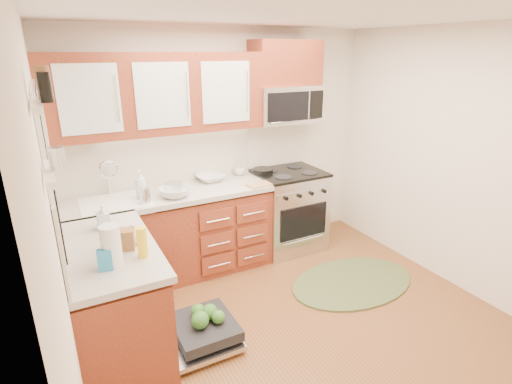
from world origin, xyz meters
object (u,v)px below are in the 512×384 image
upper_cabinets (158,94)px  rug (352,282)px  bowl_a (210,178)px  bowl_b (175,192)px  range (288,210)px  stock_pot (173,188)px  dishwasher (200,333)px  paper_towel_roll (111,246)px  sink (116,215)px  cup (239,171)px  microwave (286,104)px  cutting_board (260,185)px  skillet (263,170)px

upper_cabinets → rug: size_ratio=1.51×
bowl_a → bowl_b: 0.57m
range → stock_pot: size_ratio=5.43×
range → dishwasher: 1.95m
upper_cabinets → stock_pot: upper_cabinets is taller
dishwasher → paper_towel_roll: 1.13m
range → stock_pot: stock_pot is taller
dishwasher → bowl_a: (0.64, 1.30, 0.86)m
range → bowl_b: size_ratio=3.21×
upper_cabinets → bowl_b: (0.02, -0.28, -0.90)m
stock_pot → dishwasher: bearing=-98.9°
sink → bowl_a: 1.06m
upper_cabinets → cup: bearing=4.9°
stock_pot → microwave: bearing=5.4°
stock_pot → bowl_b: stock_pot is taller
upper_cabinets → cutting_board: size_ratio=8.02×
sink → bowl_b: bearing=-12.8°
bowl_b → skillet: bearing=12.9°
rug → cutting_board: bearing=129.4°
dishwasher → rug: size_ratio=0.52×
upper_cabinets → rug: bearing=-36.5°
dishwasher → cup: bearing=53.2°
range → cup: 0.76m
rug → bowl_b: 2.02m
sink → dishwasher: 1.38m
microwave → cup: bearing=169.3°
sink → upper_cabinets: bearing=16.4°
sink → paper_towel_roll: (-0.20, -1.20, 0.27)m
sink → cup: cup is taller
stock_pot → cup: stock_pot is taller
dishwasher → upper_cabinets: bearing=84.0°
rug → microwave: bearing=98.1°
microwave → paper_towel_roll: 2.59m
upper_cabinets → dishwasher: (-0.13, -1.27, -1.77)m
upper_cabinets → paper_towel_roll: 1.74m
dishwasher → cutting_board: (1.04, 0.92, 0.83)m
microwave → range: bearing=-90.0°
cutting_board → paper_towel_roll: (-1.63, -1.00, 0.13)m
rug → bowl_b: bearing=150.4°
sink → cup: size_ratio=5.01×
stock_pot → cup: size_ratio=1.42×
upper_cabinets → bowl_a: (0.50, 0.03, -0.91)m
upper_cabinets → cup: (0.88, 0.07, -0.90)m
upper_cabinets → range: (1.41, -0.15, -1.40)m
bowl_b → upper_cabinets: bearing=93.6°
bowl_b → cup: cup is taller
rug → bowl_b: size_ratio=4.58×
skillet → cutting_board: bearing=-123.6°
range → cup: bearing=157.4°
upper_cabinets → skillet: 1.44m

